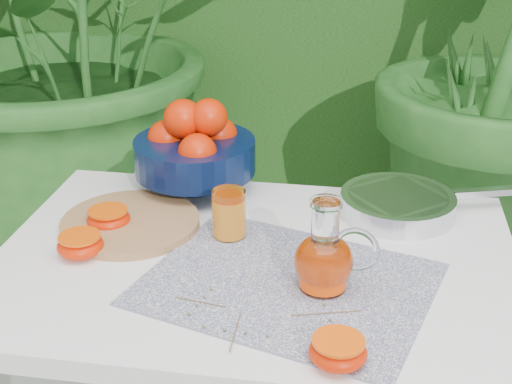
% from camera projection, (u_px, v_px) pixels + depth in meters
% --- Properties ---
extents(potted_plant_left, '(2.43, 2.43, 1.86)m').
position_uv_depth(potted_plant_left, '(70.00, 17.00, 2.54)').
color(potted_plant_left, '#20591E').
rests_on(potted_plant_left, ground).
extents(potted_plant_right, '(2.10, 2.10, 1.83)m').
position_uv_depth(potted_plant_right, '(498.00, 40.00, 2.30)').
color(potted_plant_right, '#20591E').
rests_on(potted_plant_right, ground).
extents(white_table, '(1.00, 0.70, 0.75)m').
position_uv_depth(white_table, '(254.00, 294.00, 1.40)').
color(white_table, white).
rests_on(white_table, ground).
extents(placemat, '(0.58, 0.51, 0.00)m').
position_uv_depth(placemat, '(287.00, 284.00, 1.28)').
color(placemat, '#0C1245').
rests_on(placemat, white_table).
extents(cutting_board, '(0.34, 0.34, 0.02)m').
position_uv_depth(cutting_board, '(130.00, 223.00, 1.47)').
color(cutting_board, '#A8704C').
rests_on(cutting_board, white_table).
extents(fruit_bowl, '(0.35, 0.35, 0.22)m').
position_uv_depth(fruit_bowl, '(194.00, 148.00, 1.61)').
color(fruit_bowl, black).
rests_on(fruit_bowl, white_table).
extents(juice_pitcher, '(0.15, 0.11, 0.17)m').
position_uv_depth(juice_pitcher, '(325.00, 259.00, 1.24)').
color(juice_pitcher, white).
rests_on(juice_pitcher, white_table).
extents(juice_tumbler, '(0.07, 0.07, 0.10)m').
position_uv_depth(juice_tumbler, '(229.00, 215.00, 1.41)').
color(juice_tumbler, white).
rests_on(juice_tumbler, white_table).
extents(saute_pan, '(0.45, 0.31, 0.05)m').
position_uv_depth(saute_pan, '(399.00, 203.00, 1.52)').
color(saute_pan, silver).
rests_on(saute_pan, white_table).
extents(orange_halves, '(0.62, 0.47, 0.04)m').
position_uv_depth(orange_halves, '(162.00, 264.00, 1.30)').
color(orange_halves, red).
rests_on(orange_halves, white_table).
extents(thyme_sprigs, '(0.32, 0.19, 0.01)m').
position_uv_depth(thyme_sprigs, '(257.00, 315.00, 1.18)').
color(thyme_sprigs, brown).
rests_on(thyme_sprigs, white_table).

